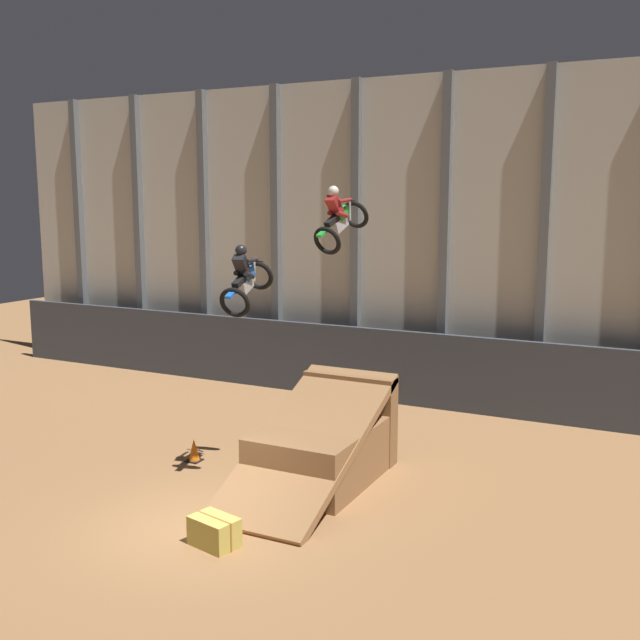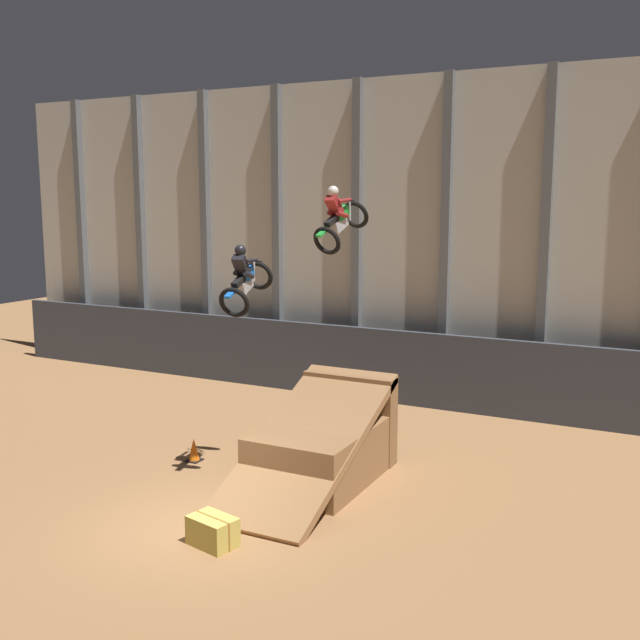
% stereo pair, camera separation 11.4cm
% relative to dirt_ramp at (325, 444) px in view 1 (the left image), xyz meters
% --- Properties ---
extents(ground_plane, '(60.00, 60.00, 0.00)m').
position_rel_dirt_ramp_xyz_m(ground_plane, '(-1.12, -3.60, -0.80)').
color(ground_plane, '#996B42').
extents(arena_back_wall, '(32.00, 0.40, 10.33)m').
position_rel_dirt_ramp_xyz_m(arena_back_wall, '(-1.12, 7.83, 4.37)').
color(arena_back_wall, beige).
rests_on(arena_back_wall, ground_plane).
extents(lower_barrier, '(31.36, 0.20, 2.37)m').
position_rel_dirt_ramp_xyz_m(lower_barrier, '(-1.12, 6.80, 0.39)').
color(lower_barrier, '#383D47').
rests_on(lower_barrier, ground_plane).
extents(dirt_ramp, '(2.38, 5.17, 2.37)m').
position_rel_dirt_ramp_xyz_m(dirt_ramp, '(0.00, 0.00, 0.00)').
color(dirt_ramp, olive).
rests_on(dirt_ramp, ground_plane).
extents(rider_bike_left_air, '(0.94, 1.89, 1.66)m').
position_rel_dirt_ramp_xyz_m(rider_bike_left_air, '(-1.65, -0.76, 3.88)').
color(rider_bike_left_air, black).
extents(rider_bike_right_air, '(0.94, 1.89, 1.68)m').
position_rel_dirt_ramp_xyz_m(rider_bike_right_air, '(-0.27, 1.31, 5.21)').
color(rider_bike_right_air, black).
extents(traffic_cone_near_ramp, '(0.36, 0.36, 0.58)m').
position_rel_dirt_ramp_xyz_m(traffic_cone_near_ramp, '(-3.40, -0.50, -0.52)').
color(traffic_cone_near_ramp, black).
rests_on(traffic_cone_near_ramp, ground_plane).
extents(hay_bale_trackside, '(1.01, 0.79, 0.57)m').
position_rel_dirt_ramp_xyz_m(hay_bale_trackside, '(-0.31, -4.11, -0.52)').
color(hay_bale_trackside, '#CCB751').
rests_on(hay_bale_trackside, ground_plane).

